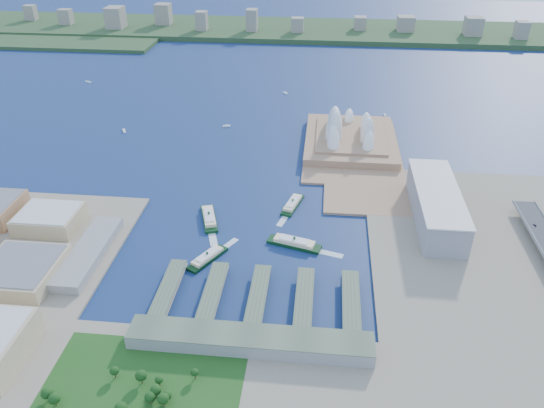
# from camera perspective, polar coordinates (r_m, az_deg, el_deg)

# --- Properties ---
(ground) EXTENTS (3000.00, 3000.00, 0.00)m
(ground) POSITION_cam_1_polar(r_m,az_deg,el_deg) (554.10, -1.94, -5.11)
(ground) COLOR #11234F
(ground) RESTS_ON ground
(east_land) EXTENTS (240.00, 500.00, 3.00)m
(east_land) POSITION_cam_1_polar(r_m,az_deg,el_deg) (538.95, 23.81, -9.22)
(east_land) COLOR gray
(east_land) RESTS_ON ground
(peninsula) EXTENTS (135.00, 220.00, 3.00)m
(peninsula) POSITION_cam_1_polar(r_m,az_deg,el_deg) (775.91, 8.59, 5.83)
(peninsula) COLOR #9E7656
(peninsula) RESTS_ON ground
(far_shore) EXTENTS (2200.00, 260.00, 12.00)m
(far_shore) POSITION_cam_1_polar(r_m,az_deg,el_deg) (1460.71, 3.44, 18.17)
(far_shore) COLOR #2D4926
(far_shore) RESTS_ON ground
(opera_house) EXTENTS (134.00, 180.00, 58.00)m
(opera_house) POSITION_cam_1_polar(r_m,az_deg,el_deg) (782.03, 8.54, 8.48)
(opera_house) COLOR white
(opera_house) RESTS_ON peninsula
(toaster_building) EXTENTS (45.00, 155.00, 35.00)m
(toaster_building) POSITION_cam_1_polar(r_m,az_deg,el_deg) (619.80, 17.23, -0.12)
(toaster_building) COLOR gray
(toaster_building) RESTS_ON east_land
(ferry_wharves) EXTENTS (184.00, 90.00, 9.30)m
(ferry_wharves) POSITION_cam_1_polar(r_m,az_deg,el_deg) (491.36, -1.49, -9.88)
(ferry_wharves) COLOR #4C5B45
(ferry_wharves) RESTS_ON ground
(terminal_building) EXTENTS (200.00, 28.00, 12.00)m
(terminal_building) POSITION_cam_1_polar(r_m,az_deg,el_deg) (444.85, -2.37, -14.48)
(terminal_building) COLOR gray
(terminal_building) RESTS_ON south_land
(park) EXTENTS (150.00, 110.00, 16.00)m
(park) POSITION_cam_1_polar(r_m,az_deg,el_deg) (422.88, -14.15, -18.41)
(park) COLOR #194714
(park) RESTS_ON south_land
(far_skyline) EXTENTS (1900.00, 140.00, 55.00)m
(far_skyline) POSITION_cam_1_polar(r_m,az_deg,el_deg) (1434.17, 3.44, 19.30)
(far_skyline) COLOR gray
(far_skyline) RESTS_ON far_shore
(ferry_a) EXTENTS (30.91, 58.26, 10.69)m
(ferry_a) POSITION_cam_1_polar(r_m,az_deg,el_deg) (605.30, -6.80, -1.29)
(ferry_a) COLOR black
(ferry_a) RESTS_ON ground
(ferry_b) EXTENTS (25.80, 52.32, 9.59)m
(ferry_b) POSITION_cam_1_polar(r_m,az_deg,el_deg) (628.04, 2.24, 0.15)
(ferry_b) COLOR black
(ferry_b) RESTS_ON ground
(ferry_c) EXTENTS (36.24, 50.10, 9.53)m
(ferry_c) POSITION_cam_1_polar(r_m,az_deg,el_deg) (543.07, -6.97, -5.58)
(ferry_c) COLOR black
(ferry_c) RESTS_ON ground
(ferry_d) EXTENTS (59.35, 29.67, 10.88)m
(ferry_d) POSITION_cam_1_polar(r_m,az_deg,el_deg) (559.63, 2.41, -4.03)
(ferry_d) COLOR black
(ferry_d) RESTS_ON ground
(boat_a) EXTENTS (10.08, 15.05, 2.89)m
(boat_a) POSITION_cam_1_polar(r_m,az_deg,el_deg) (861.45, -15.63, 7.60)
(boat_a) COLOR white
(boat_a) RESTS_ON ground
(boat_b) EXTENTS (12.02, 7.11, 3.06)m
(boat_b) POSITION_cam_1_polar(r_m,az_deg,el_deg) (850.94, -4.92, 8.37)
(boat_b) COLOR white
(boat_b) RESTS_ON ground
(boat_c) EXTENTS (4.08, 10.49, 2.30)m
(boat_c) POSITION_cam_1_polar(r_m,az_deg,el_deg) (912.49, 12.04, 9.36)
(boat_c) COLOR white
(boat_c) RESTS_ON ground
(boat_d) EXTENTS (14.78, 8.90, 2.49)m
(boat_d) POSITION_cam_1_polar(r_m,az_deg,el_deg) (1117.27, -19.15, 12.32)
(boat_d) COLOR white
(boat_d) RESTS_ON ground
(boat_e) EXTENTS (9.58, 11.44, 2.81)m
(boat_e) POSITION_cam_1_polar(r_m,az_deg,el_deg) (996.30, 1.44, 11.87)
(boat_e) COLOR white
(boat_e) RESTS_ON ground
(car_c) EXTENTS (2.00, 4.92, 1.43)m
(car_c) POSITION_cam_1_polar(r_m,az_deg,el_deg) (633.20, 26.44, -2.01)
(car_c) COLOR slate
(car_c) RESTS_ON expressway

